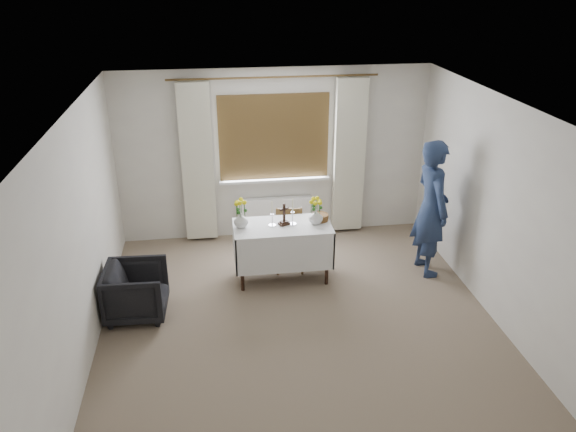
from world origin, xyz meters
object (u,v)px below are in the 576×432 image
object	(u,v)px
armchair	(136,291)
wooden_chair	(290,241)
person	(431,208)
wooden_cross	(284,214)
flower_vase_left	(241,220)
altar_table	(282,252)
flower_vase_right	(316,217)

from	to	relation	value
armchair	wooden_chair	bearing A→B (deg)	-64.05
person	wooden_cross	bearing A→B (deg)	82.76
wooden_chair	flower_vase_left	bearing A→B (deg)	-156.74
altar_table	flower_vase_right	world-z (taller)	flower_vase_right
altar_table	wooden_chair	size ratio (longest dim) A/B	1.50
armchair	flower_vase_right	size ratio (longest dim) A/B	3.65
altar_table	person	world-z (taller)	person
altar_table	wooden_cross	world-z (taller)	wooden_cross
wooden_chair	person	bearing A→B (deg)	-3.81
flower_vase_left	flower_vase_right	size ratio (longest dim) A/B	1.01
wooden_chair	person	size ratio (longest dim) A/B	0.45
altar_table	armchair	bearing A→B (deg)	-161.36
armchair	flower_vase_left	bearing A→B (deg)	-61.28
wooden_chair	flower_vase_right	xyz separation A→B (m)	(0.30, -0.23, 0.44)
person	armchair	bearing A→B (deg)	93.60
person	flower_vase_left	xyz separation A→B (m)	(-2.45, 0.09, -0.05)
altar_table	flower_vase_right	bearing A→B (deg)	-0.57
armchair	flower_vase_right	distance (m)	2.36
wooden_chair	flower_vase_left	distance (m)	0.81
wooden_chair	flower_vase_right	world-z (taller)	flower_vase_right
wooden_cross	person	bearing A→B (deg)	-27.50
armchair	person	bearing A→B (deg)	-79.34
wooden_chair	wooden_cross	size ratio (longest dim) A/B	2.90
altar_table	flower_vase_left	size ratio (longest dim) A/B	6.44
person	flower_vase_right	distance (m)	1.50
armchair	wooden_cross	world-z (taller)	wooden_cross
altar_table	flower_vase_left	xyz separation A→B (m)	(-0.52, 0.02, 0.48)
wooden_cross	flower_vase_left	distance (m)	0.55
armchair	wooden_cross	distance (m)	2.01
wooden_chair	wooden_cross	world-z (taller)	wooden_cross
armchair	flower_vase_left	distance (m)	1.52
wooden_chair	armchair	size ratio (longest dim) A/B	1.18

